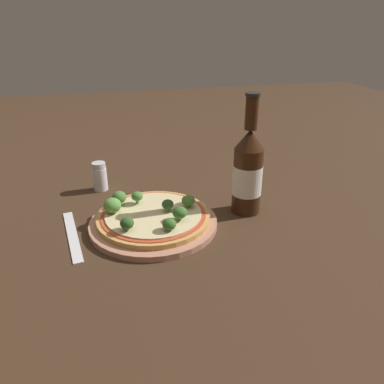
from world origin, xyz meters
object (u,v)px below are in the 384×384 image
Objects in this scene: beer_bottle at (248,171)px; fork at (72,235)px; pizza at (154,216)px; pepper_shaker at (100,177)px.

beer_bottle is 0.37m from fork.
pepper_shaker is (-0.10, 0.20, 0.02)m from pizza.
beer_bottle reaches higher than pepper_shaker.
pizza is 0.21m from beer_bottle.
beer_bottle is 3.62× the size of pepper_shaker.
beer_bottle is at bearing 2.93° from pizza.
beer_bottle is at bearing -95.51° from fork.
fork is at bearing -178.54° from pizza.
pizza is 0.22m from pepper_shaker.
fork is (-0.06, -0.20, -0.03)m from pepper_shaker.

